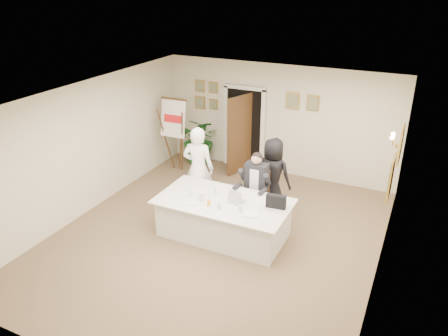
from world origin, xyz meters
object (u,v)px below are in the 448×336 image
Objects in this scene: standing_man at (198,168)px; steel_jug at (202,198)px; seated_man at (255,186)px; conference_table at (223,218)px; oj_glass at (209,203)px; laptop at (237,195)px; standing_woman at (272,175)px; flip_chart at (176,138)px; potted_palm at (200,139)px; laptop_bag at (276,201)px; paper_stack at (251,215)px.

standing_man reaches higher than steel_jug.
conference_table is at bearing -103.74° from seated_man.
laptop is at bearing 47.28° from oj_glass.
standing_woman is at bearing 69.65° from oj_glass.
flip_chart reaches higher than steel_jug.
oj_glass is (-0.64, -1.72, 0.02)m from standing_woman.
potted_palm is 3.85× the size of laptop.
laptop_bag is 1.34× the size of paper_stack.
conference_table is 1.13m from laptop_bag.
oj_glass is at bearing -115.10° from conference_table.
laptop is 3.12× the size of steel_jug.
standing_woman is (2.96, -0.93, -0.06)m from flip_chart.
potted_palm is at bearing 131.46° from laptop_bag.
standing_woman reaches higher than conference_table.
standing_woman is 4.81× the size of laptop.
potted_palm is 4.29m from laptop_bag.
standing_woman reaches higher than potted_palm.
laptop_bag reaches higher than oj_glass.
laptop_bag is (0.71, -0.76, 0.16)m from seated_man.
laptop_bag is at bearing 23.19° from laptop.
seated_man is 3.09m from flip_chart.
laptop reaches higher than paper_stack.
potted_palm is (-2.45, 2.13, -0.08)m from seated_man.
flip_chart is 3.10m from standing_woman.
laptop_bag is (1.99, -0.65, -0.03)m from standing_man.
flip_chart is 17.40× the size of steel_jug.
conference_table is at bearing 74.65° from standing_woman.
laptop is at bearing 139.30° from standing_man.
steel_jug is (-1.38, -0.34, -0.08)m from laptop_bag.
steel_jug is at bearing 111.58° from standing_man.
standing_woman reaches higher than seated_man.
laptop reaches higher than oj_glass.
flip_chart is at bearing 136.68° from conference_table.
steel_jug is (-0.87, -1.57, 0.01)m from standing_woman.
flip_chart is at bearing 129.97° from steel_jug.
seated_man is 1.28m from paper_stack.
steel_jug is at bearing 146.23° from oj_glass.
seated_man is at bearing -40.94° from potted_palm.
standing_man is at bearing 25.35° from standing_woman.
flip_chart reaches higher than standing_woman.
steel_jug is (-0.38, -0.17, 0.44)m from conference_table.
laptop reaches higher than steel_jug.
paper_stack is at bearing -68.64° from seated_man.
conference_table is 1.54m from standing_woman.
conference_table is 0.84m from paper_stack.
paper_stack reaches higher than conference_table.
standing_woman reaches higher than oj_glass.
conference_table is at bearing -54.68° from potted_palm.
laptop_bag is at bearing 13.75° from steel_jug.
flip_chart is 0.82m from potted_palm.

